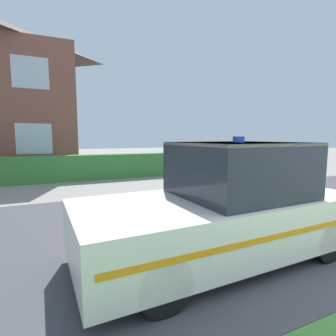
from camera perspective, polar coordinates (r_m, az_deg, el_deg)
The scene contains 3 objects.
road_strip at distance 5.59m, azimuth 7.88°, elevation -11.28°, with size 28.00×5.96×0.01m, color #424247.
garden_hedge at distance 11.29m, azimuth -13.24°, elevation 0.33°, with size 15.88×0.62×1.02m, color #3D7F38.
police_car at distance 3.89m, azimuth 12.22°, elevation -8.18°, with size 4.09×1.88×1.73m.
Camera 1 is at (-2.87, -0.88, 1.72)m, focal length 28.00 mm.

